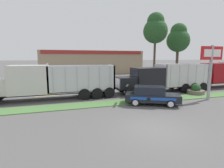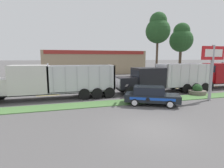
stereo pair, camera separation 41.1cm
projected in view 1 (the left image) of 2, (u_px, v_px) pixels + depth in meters
ground_plane at (155, 129)px, 9.76m from camera, size 600.00×600.00×0.00m
grass_verge at (119, 102)px, 15.51m from camera, size 120.00×1.88×0.06m
centre_line_3 at (47, 96)px, 18.34m from camera, size 2.40×0.14×0.01m
centre_line_4 at (97, 93)px, 19.93m from camera, size 2.40×0.14×0.01m
centre_line_5 at (140, 90)px, 21.52m from camera, size 2.40×0.14×0.01m
centre_line_6 at (177, 88)px, 23.11m from camera, size 2.40×0.14×0.01m
centre_line_7 at (209, 86)px, 24.70m from camera, size 2.40×0.14×0.01m
dump_truck_mid at (155, 79)px, 19.99m from camera, size 10.94×2.85×3.26m
dump_truck_trail at (41, 83)px, 16.33m from camera, size 11.99×2.56×3.47m
dump_truck_far_right at (221, 74)px, 23.79m from camera, size 11.22×2.64×3.48m
rally_car at (151, 95)px, 14.88m from camera, size 4.80×3.64×1.60m
store_sign_post at (211, 62)px, 16.16m from camera, size 2.42×0.28×5.10m
stone_planter at (196, 91)px, 19.11m from camera, size 1.81×1.81×1.16m
store_building_backdrop at (90, 62)px, 46.12m from camera, size 24.54×12.10×5.66m
tree_behind_left at (155, 29)px, 32.49m from camera, size 4.51×4.51×12.27m
tree_behind_centre at (178, 39)px, 36.63m from camera, size 4.75×4.75×11.11m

